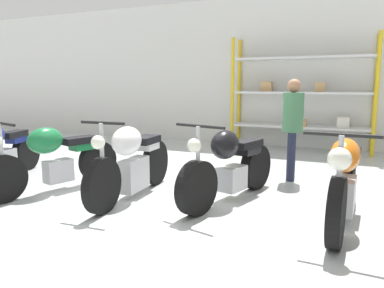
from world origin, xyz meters
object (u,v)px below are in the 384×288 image
(motorcycle_black, at_px, (230,166))
(shelving_rack, at_px, (301,95))
(motorcycle_orange, at_px, (344,180))
(person_browsing, at_px, (293,122))
(motorcycle_white, at_px, (132,161))
(motorcycle_green, at_px, (54,158))

(motorcycle_black, bearing_deg, shelving_rack, -169.44)
(motorcycle_orange, relative_size, person_browsing, 1.29)
(motorcycle_white, relative_size, person_browsing, 1.30)
(shelving_rack, distance_m, motorcycle_white, 5.01)
(motorcycle_orange, bearing_deg, person_browsing, -151.37)
(motorcycle_black, height_order, person_browsing, person_browsing)
(motorcycle_white, distance_m, motorcycle_black, 1.31)
(motorcycle_white, bearing_deg, person_browsing, 132.22)
(shelving_rack, bearing_deg, motorcycle_black, -93.70)
(motorcycle_white, relative_size, motorcycle_orange, 1.01)
(motorcycle_green, distance_m, motorcycle_black, 2.49)
(person_browsing, bearing_deg, motorcycle_green, 26.67)
(motorcycle_white, bearing_deg, motorcycle_green, -83.22)
(motorcycle_white, bearing_deg, motorcycle_black, 104.46)
(motorcycle_black, relative_size, motorcycle_orange, 0.99)
(motorcycle_black, xyz_separation_m, person_browsing, (0.56, 1.42, 0.47))
(motorcycle_orange, bearing_deg, motorcycle_black, -99.39)
(motorcycle_green, relative_size, motorcycle_white, 0.98)
(motorcycle_white, height_order, motorcycle_black, motorcycle_white)
(shelving_rack, height_order, motorcycle_orange, shelving_rack)
(shelving_rack, xyz_separation_m, motorcycle_orange, (1.11, -4.62, -0.78))
(motorcycle_green, xyz_separation_m, person_browsing, (2.97, 2.02, 0.45))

